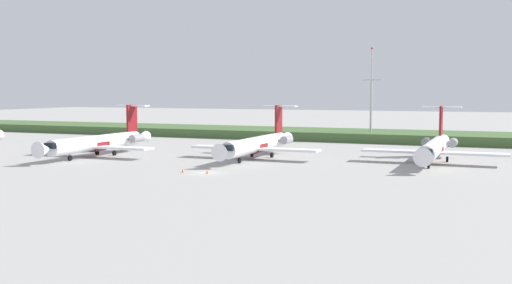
# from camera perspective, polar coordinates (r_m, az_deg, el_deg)

# --- Properties ---
(ground_plane) EXTENTS (500.00, 500.00, 0.00)m
(ground_plane) POSITION_cam_1_polar(r_m,az_deg,el_deg) (113.77, 2.23, -1.04)
(ground_plane) COLOR #9E9B96
(grass_berm) EXTENTS (320.00, 20.00, 2.13)m
(grass_berm) POSITION_cam_1_polar(r_m,az_deg,el_deg) (148.03, 7.00, 0.70)
(grass_berm) COLOR #426033
(grass_berm) RESTS_ON ground
(regional_jet_second) EXTENTS (22.81, 31.00, 9.00)m
(regional_jet_second) POSITION_cam_1_polar(r_m,az_deg,el_deg) (111.76, -14.59, 0.00)
(regional_jet_second) COLOR white
(regional_jet_second) RESTS_ON ground
(regional_jet_third) EXTENTS (22.81, 31.00, 9.00)m
(regional_jet_third) POSITION_cam_1_polar(r_m,az_deg,el_deg) (104.67, 0.19, -0.16)
(regional_jet_third) COLOR white
(regional_jet_third) RESTS_ON ground
(regional_jet_fourth) EXTENTS (22.81, 31.00, 9.00)m
(regional_jet_fourth) POSITION_cam_1_polar(r_m,az_deg,el_deg) (102.34, 16.51, -0.47)
(regional_jet_fourth) COLOR white
(regional_jet_fourth) RESTS_ON ground
(antenna_mast) EXTENTS (4.40, 0.50, 21.77)m
(antenna_mast) POSITION_cam_1_polar(r_m,az_deg,el_deg) (143.29, 10.82, 3.72)
(antenna_mast) COLOR #B2B2B7
(antenna_mast) RESTS_ON ground
(safety_cone_front_marker) EXTENTS (0.44, 0.44, 0.55)m
(safety_cone_front_marker) POSITION_cam_1_polar(r_m,az_deg,el_deg) (87.10, -6.93, -2.71)
(safety_cone_front_marker) COLOR orange
(safety_cone_front_marker) RESTS_ON ground
(safety_cone_mid_marker) EXTENTS (0.44, 0.44, 0.55)m
(safety_cone_mid_marker) POSITION_cam_1_polar(r_m,az_deg,el_deg) (85.36, -4.63, -2.84)
(safety_cone_mid_marker) COLOR orange
(safety_cone_mid_marker) RESTS_ON ground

